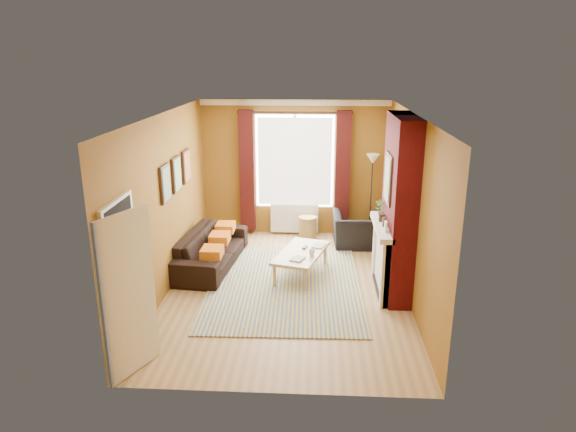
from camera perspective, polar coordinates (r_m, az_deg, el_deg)
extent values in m
plane|color=olive|center=(8.47, -0.10, -7.96)|extent=(5.50, 5.50, 0.00)
cube|color=brown|center=(10.63, 0.77, 5.32)|extent=(3.80, 0.02, 2.80)
cube|color=brown|center=(5.39, -1.82, -7.00)|extent=(3.80, 0.02, 2.80)
cube|color=brown|center=(8.09, 13.47, 0.93)|extent=(0.02, 5.50, 2.80)
cube|color=brown|center=(8.29, -13.33, 1.35)|extent=(0.02, 5.50, 2.80)
cube|color=white|center=(7.69, -0.11, 11.24)|extent=(3.80, 5.50, 0.01)
cube|color=#460A0C|center=(8.06, 12.24, 0.96)|extent=(0.35, 1.40, 2.80)
cube|color=silver|center=(8.30, 10.54, -4.65)|extent=(0.12, 1.30, 1.10)
cube|color=silver|center=(8.12, 10.39, -1.18)|extent=(0.22, 1.40, 0.08)
cube|color=silver|center=(7.78, 10.89, -6.45)|extent=(0.16, 0.14, 1.04)
cube|color=silver|center=(8.85, 9.95, -3.42)|extent=(0.16, 0.14, 1.04)
cube|color=black|center=(8.35, 10.70, -5.29)|extent=(0.06, 0.80, 0.90)
cube|color=black|center=(8.51, 10.41, -7.90)|extent=(0.20, 1.00, 0.06)
cube|color=silver|center=(7.75, 10.81, -1.16)|extent=(0.03, 0.12, 0.16)
cube|color=black|center=(7.99, 10.59, -0.66)|extent=(0.03, 0.10, 0.14)
cylinder|color=black|center=(8.23, 10.38, -0.18)|extent=(0.10, 0.10, 0.12)
cube|color=black|center=(7.92, 11.09, 4.11)|extent=(0.03, 0.60, 0.75)
cube|color=#AE913A|center=(7.91, 10.94, 4.11)|extent=(0.01, 0.52, 0.66)
cube|color=silver|center=(10.39, 0.79, 12.51)|extent=(3.80, 0.08, 0.12)
cube|color=white|center=(10.57, 0.76, 6.08)|extent=(1.60, 0.04, 1.90)
cube|color=white|center=(10.53, 0.75, 6.03)|extent=(1.50, 0.02, 1.80)
cube|color=silver|center=(10.55, 0.76, 6.05)|extent=(0.06, 0.04, 1.90)
cube|color=#3D0F0D|center=(10.61, -4.58, 4.96)|extent=(0.30, 0.16, 2.50)
cube|color=#3D0F0D|center=(10.53, 6.09, 4.82)|extent=(0.30, 0.16, 2.50)
cylinder|color=black|center=(10.33, 0.76, 11.42)|extent=(2.30, 0.05, 0.05)
cube|color=silver|center=(10.81, 0.72, -0.25)|extent=(1.00, 0.10, 0.60)
cube|color=silver|center=(10.78, -1.69, -0.30)|extent=(0.04, 0.03, 0.56)
cube|color=silver|center=(10.77, -1.10, -0.31)|extent=(0.04, 0.03, 0.56)
cube|color=silver|center=(10.76, -0.52, -0.32)|extent=(0.04, 0.03, 0.56)
cube|color=silver|center=(10.75, 0.07, -0.33)|extent=(0.04, 0.03, 0.56)
cube|color=silver|center=(10.75, 0.65, -0.34)|extent=(0.04, 0.03, 0.56)
cube|color=silver|center=(10.74, 1.24, -0.35)|extent=(0.04, 0.03, 0.56)
cube|color=silver|center=(10.74, 1.82, -0.36)|extent=(0.04, 0.03, 0.56)
cube|color=silver|center=(10.74, 2.41, -0.37)|extent=(0.04, 0.03, 0.56)
cube|color=silver|center=(10.74, 3.00, -0.38)|extent=(0.04, 0.03, 0.56)
cube|color=black|center=(8.11, -13.49, 3.53)|extent=(0.04, 0.44, 0.58)
cube|color=#B0CE30|center=(8.10, -13.32, 3.53)|extent=(0.01, 0.38, 0.52)
cube|color=black|center=(8.71, -12.30, 4.57)|extent=(0.04, 0.44, 0.58)
cube|color=#2F8D33|center=(8.71, -12.14, 4.57)|extent=(0.01, 0.38, 0.52)
cube|color=black|center=(9.33, -11.26, 5.46)|extent=(0.04, 0.44, 0.58)
cube|color=#B82E2F|center=(9.32, -11.11, 5.46)|extent=(0.01, 0.38, 0.52)
cube|color=silver|center=(6.60, -17.81, -6.95)|extent=(0.05, 0.94, 2.06)
cube|color=black|center=(6.59, -17.64, -6.96)|extent=(0.02, 0.80, 1.98)
cube|color=silver|center=(6.22, -17.27, -8.40)|extent=(0.37, 0.74, 1.98)
imported|color=#457D37|center=(8.49, 10.17, 0.91)|extent=(0.14, 0.10, 0.27)
cube|color=#BC5D0F|center=(8.66, -8.44, -4.00)|extent=(0.34, 0.40, 0.16)
cube|color=#BC5D0F|center=(9.30, -7.59, -2.44)|extent=(0.34, 0.40, 0.16)
cube|color=#BC5D0F|center=(9.86, -6.96, -1.26)|extent=(0.34, 0.40, 0.16)
cube|color=#325C8B|center=(8.58, -0.36, -7.53)|extent=(2.55, 3.48, 0.02)
imported|color=black|center=(9.30, -8.57, -3.66)|extent=(1.06, 2.23, 0.63)
imported|color=black|center=(10.23, 7.92, -1.56)|extent=(1.05, 0.92, 0.66)
cube|color=tan|center=(8.76, 1.48, -4.13)|extent=(1.00, 1.45, 0.05)
cylinder|color=tan|center=(8.41, -1.52, -6.71)|extent=(0.07, 0.07, 0.38)
cylinder|color=tan|center=(8.25, 1.94, -7.21)|extent=(0.07, 0.07, 0.38)
cylinder|color=tan|center=(9.44, 1.06, -3.93)|extent=(0.07, 0.07, 0.38)
cylinder|color=tan|center=(9.30, 4.16, -4.32)|extent=(0.07, 0.07, 0.38)
cylinder|color=olive|center=(10.60, 2.21, -1.29)|extent=(0.49, 0.49, 0.47)
cylinder|color=black|center=(10.72, 8.97, -2.50)|extent=(0.33, 0.33, 0.03)
cylinder|color=black|center=(10.47, 9.18, 1.81)|extent=(0.03, 0.03, 1.64)
cone|color=beige|center=(10.28, 9.40, 6.27)|extent=(0.33, 0.33, 0.20)
imported|color=#999999|center=(8.45, 0.49, -4.66)|extent=(0.27, 0.31, 0.02)
imported|color=#999999|center=(9.04, 2.81, -3.20)|extent=(0.28, 0.32, 0.02)
imported|color=#999999|center=(8.56, 2.67, -4.10)|extent=(0.15, 0.15, 0.10)
cube|color=#252528|center=(8.91, 1.87, -3.48)|extent=(0.09, 0.18, 0.02)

